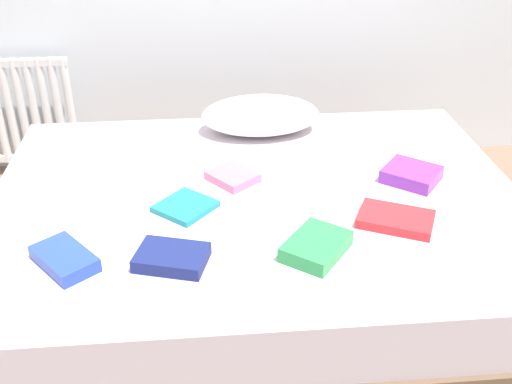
# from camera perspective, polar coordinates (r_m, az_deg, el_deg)

# --- Properties ---
(ground_plane) EXTENTS (8.00, 8.00, 0.00)m
(ground_plane) POSITION_cam_1_polar(r_m,az_deg,el_deg) (2.54, 0.10, -9.99)
(ground_plane) COLOR #7F6651
(bed) EXTENTS (2.00, 1.50, 0.50)m
(bed) POSITION_cam_1_polar(r_m,az_deg,el_deg) (2.38, 0.11, -5.45)
(bed) COLOR brown
(bed) RESTS_ON ground
(radiator) EXTENTS (0.55, 0.04, 0.58)m
(radiator) POSITION_cam_1_polar(r_m,az_deg,el_deg) (3.51, -21.09, 7.03)
(radiator) COLOR white
(radiator) RESTS_ON ground
(pillow) EXTENTS (0.52, 0.31, 0.16)m
(pillow) POSITION_cam_1_polar(r_m,az_deg,el_deg) (2.71, 0.42, 7.23)
(pillow) COLOR white
(pillow) RESTS_ON bed
(textbook_red) EXTENTS (0.29, 0.25, 0.03)m
(textbook_red) POSITION_cam_1_polar(r_m,az_deg,el_deg) (2.12, 12.99, -2.50)
(textbook_red) COLOR red
(textbook_red) RESTS_ON bed
(textbook_teal) EXTENTS (0.25, 0.25, 0.02)m
(textbook_teal) POSITION_cam_1_polar(r_m,az_deg,el_deg) (2.16, -6.64, -1.36)
(textbook_teal) COLOR teal
(textbook_teal) RESTS_ON bed
(textbook_navy) EXTENTS (0.25, 0.20, 0.04)m
(textbook_navy) POSITION_cam_1_polar(r_m,az_deg,el_deg) (1.90, -7.92, -6.11)
(textbook_navy) COLOR navy
(textbook_navy) RESTS_ON bed
(textbook_pink) EXTENTS (0.22, 0.22, 0.03)m
(textbook_pink) POSITION_cam_1_polar(r_m,az_deg,el_deg) (2.33, -2.21, 1.46)
(textbook_pink) COLOR pink
(textbook_pink) RESTS_ON bed
(textbook_purple) EXTENTS (0.26, 0.26, 0.05)m
(textbook_purple) POSITION_cam_1_polar(r_m,az_deg,el_deg) (2.40, 14.38, 1.61)
(textbook_purple) COLOR purple
(textbook_purple) RESTS_ON bed
(textbook_green) EXTENTS (0.26, 0.27, 0.05)m
(textbook_green) POSITION_cam_1_polar(r_m,az_deg,el_deg) (1.93, 5.68, -5.10)
(textbook_green) COLOR green
(textbook_green) RESTS_ON bed
(textbook_blue) EXTENTS (0.24, 0.25, 0.05)m
(textbook_blue) POSITION_cam_1_polar(r_m,az_deg,el_deg) (1.96, -17.54, -6.00)
(textbook_blue) COLOR #2847B7
(textbook_blue) RESTS_ON bed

